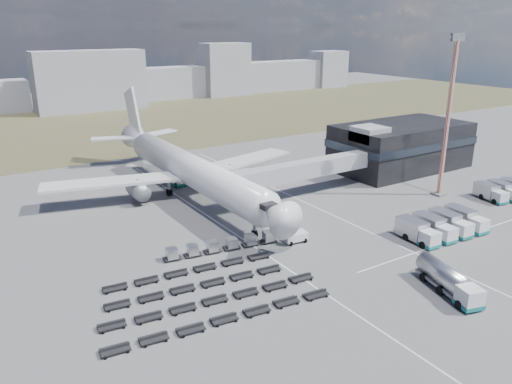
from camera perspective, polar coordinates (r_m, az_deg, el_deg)
ground at (r=69.28m, az=3.86°, el=-7.63°), size 420.00×420.00×0.00m
grass_strip at (r=166.93m, az=-19.20°, el=6.96°), size 420.00×90.00×0.01m
lane_markings at (r=77.01m, az=8.44°, el=-5.01°), size 47.12×110.00×0.01m
terminal at (r=115.38m, az=16.19°, el=5.14°), size 30.40×16.40×11.00m
jet_bridge at (r=91.70m, az=4.42°, el=2.36°), size 30.30×3.80×7.05m
airliner at (r=93.71m, az=-7.84°, el=2.74°), size 51.59×64.53×17.62m
skyline at (r=202.18m, az=-25.42°, el=10.63°), size 298.24×26.78×24.89m
fuel_tanker at (r=64.55m, az=21.14°, el=-9.41°), size 5.11×10.24×3.21m
pushback_tug at (r=74.14m, az=4.48°, el=-5.16°), size 3.68×2.32×1.55m
catering_truck at (r=101.89m, az=-9.30°, el=1.73°), size 3.23×6.59×2.92m
service_trucks_near at (r=81.23m, az=20.51°, el=-3.58°), size 13.31×7.91×2.86m
service_trucks_far at (r=103.07m, az=26.49°, el=0.15°), size 9.84×8.17×2.65m
uld_row at (r=71.19m, az=-3.90°, el=-6.06°), size 16.88×3.98×1.53m
baggage_dollies at (r=60.40m, az=-5.87°, el=-11.50°), size 27.77×16.28×0.70m
floodlight_mast at (r=97.25m, az=21.08°, el=7.92°), size 2.79×2.26×29.22m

